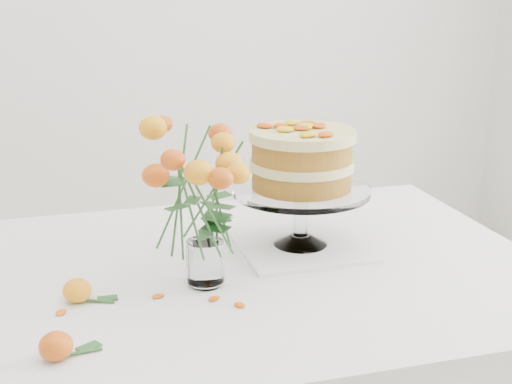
% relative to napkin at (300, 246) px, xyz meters
% --- Properties ---
extents(table, '(1.43, 0.93, 0.76)m').
position_rel_napkin_xyz_m(table, '(-0.23, -0.07, -0.09)').
color(table, tan).
rests_on(table, ground).
extents(napkin, '(0.27, 0.27, 0.01)m').
position_rel_napkin_xyz_m(napkin, '(0.00, 0.00, 0.00)').
color(napkin, white).
rests_on(napkin, table).
extents(cake_stand, '(0.31, 0.31, 0.27)m').
position_rel_napkin_xyz_m(cake_stand, '(0.00, 0.00, 0.19)').
color(cake_stand, white).
rests_on(cake_stand, napkin).
extents(rose_vase, '(0.25, 0.25, 0.37)m').
position_rel_napkin_xyz_m(rose_vase, '(-0.25, -0.14, 0.21)').
color(rose_vase, white).
rests_on(rose_vase, table).
extents(loose_rose_near, '(0.09, 0.06, 0.05)m').
position_rel_napkin_xyz_m(loose_rose_near, '(-0.49, -0.15, 0.02)').
color(loose_rose_near, orange).
rests_on(loose_rose_near, table).
extents(loose_rose_far, '(0.10, 0.06, 0.05)m').
position_rel_napkin_xyz_m(loose_rose_far, '(-0.54, -0.35, 0.02)').
color(loose_rose_far, '#BE4F09').
rests_on(loose_rose_far, table).
extents(stray_petal_a, '(0.03, 0.02, 0.00)m').
position_rel_napkin_xyz_m(stray_petal_a, '(-0.35, -0.17, -0.00)').
color(stray_petal_a, yellow).
rests_on(stray_petal_a, table).
extents(stray_petal_b, '(0.03, 0.02, 0.00)m').
position_rel_napkin_xyz_m(stray_petal_b, '(-0.25, -0.21, -0.00)').
color(stray_petal_b, yellow).
rests_on(stray_petal_b, table).
extents(stray_petal_c, '(0.03, 0.02, 0.00)m').
position_rel_napkin_xyz_m(stray_petal_c, '(-0.21, -0.25, -0.00)').
color(stray_petal_c, yellow).
rests_on(stray_petal_c, table).
extents(stray_petal_d, '(0.03, 0.02, 0.00)m').
position_rel_napkin_xyz_m(stray_petal_d, '(-0.49, -0.12, -0.00)').
color(stray_petal_d, yellow).
rests_on(stray_petal_d, table).
extents(stray_petal_e, '(0.03, 0.02, 0.00)m').
position_rel_napkin_xyz_m(stray_petal_e, '(-0.53, -0.19, -0.00)').
color(stray_petal_e, yellow).
rests_on(stray_petal_e, table).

